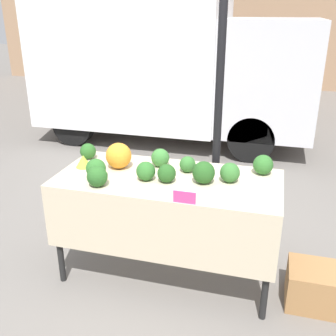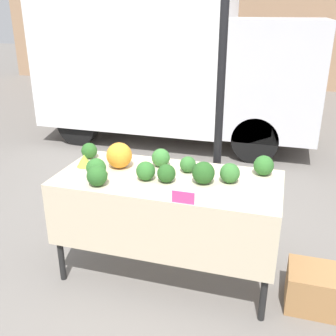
# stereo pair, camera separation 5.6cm
# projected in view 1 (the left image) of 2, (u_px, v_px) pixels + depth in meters

# --- Properties ---
(ground_plane) EXTENTS (40.00, 40.00, 0.00)m
(ground_plane) POSITION_uv_depth(u_px,v_px,m) (168.00, 271.00, 3.42)
(ground_plane) COLOR slate
(tent_pole) EXTENTS (0.07, 0.07, 2.37)m
(tent_pole) POSITION_uv_depth(u_px,v_px,m) (218.00, 125.00, 3.41)
(tent_pole) COLOR black
(tent_pole) RESTS_ON ground_plane
(parked_truck) EXTENTS (4.43, 1.90, 2.64)m
(parked_truck) POSITION_uv_depth(u_px,v_px,m) (165.00, 58.00, 6.45)
(parked_truck) COLOR white
(parked_truck) RESTS_ON ground_plane
(market_table) EXTENTS (1.76, 0.81, 0.89)m
(market_table) POSITION_uv_depth(u_px,v_px,m) (166.00, 195.00, 3.07)
(market_table) COLOR beige
(market_table) RESTS_ON ground_plane
(orange_cauliflower) EXTENTS (0.21, 0.21, 0.21)m
(orange_cauliflower) POSITION_uv_depth(u_px,v_px,m) (119.00, 156.00, 3.23)
(orange_cauliflower) COLOR orange
(orange_cauliflower) RESTS_ON market_table
(romanesco_head) EXTENTS (0.13, 0.13, 0.10)m
(romanesco_head) POSITION_uv_depth(u_px,v_px,m) (83.00, 161.00, 3.27)
(romanesco_head) COLOR #93B238
(romanesco_head) RESTS_ON market_table
(broccoli_head_0) EXTENTS (0.16, 0.16, 0.16)m
(broccoli_head_0) POSITION_uv_depth(u_px,v_px,m) (263.00, 165.00, 3.12)
(broccoli_head_0) COLOR #2D6628
(broccoli_head_0) RESTS_ON market_table
(broccoli_head_1) EXTENTS (0.17, 0.17, 0.17)m
(broccoli_head_1) POSITION_uv_depth(u_px,v_px,m) (204.00, 173.00, 2.95)
(broccoli_head_1) COLOR #23511E
(broccoli_head_1) RESTS_ON market_table
(broccoli_head_2) EXTENTS (0.15, 0.15, 0.15)m
(broccoli_head_2) POSITION_uv_depth(u_px,v_px,m) (230.00, 173.00, 2.98)
(broccoli_head_2) COLOR #336B2D
(broccoli_head_2) RESTS_ON market_table
(broccoli_head_3) EXTENTS (0.14, 0.14, 0.14)m
(broccoli_head_3) POSITION_uv_depth(u_px,v_px,m) (88.00, 151.00, 3.44)
(broccoli_head_3) COLOR #285B23
(broccoli_head_3) RESTS_ON market_table
(broccoli_head_4) EXTENTS (0.16, 0.16, 0.16)m
(broccoli_head_4) POSITION_uv_depth(u_px,v_px,m) (96.00, 169.00, 3.05)
(broccoli_head_4) COLOR #2D6628
(broccoli_head_4) RESTS_ON market_table
(broccoli_head_5) EXTENTS (0.16, 0.16, 0.16)m
(broccoli_head_5) POSITION_uv_depth(u_px,v_px,m) (97.00, 176.00, 2.90)
(broccoli_head_5) COLOR #285B23
(broccoli_head_5) RESTS_ON market_table
(broccoli_head_6) EXTENTS (0.15, 0.15, 0.15)m
(broccoli_head_6) POSITION_uv_depth(u_px,v_px,m) (160.00, 158.00, 3.27)
(broccoli_head_6) COLOR #387533
(broccoli_head_6) RESTS_ON market_table
(broccoli_head_7) EXTENTS (0.15, 0.15, 0.15)m
(broccoli_head_7) POSITION_uv_depth(u_px,v_px,m) (146.00, 171.00, 3.01)
(broccoli_head_7) COLOR #2D6628
(broccoli_head_7) RESTS_ON market_table
(broccoli_head_8) EXTENTS (0.13, 0.13, 0.13)m
(broccoli_head_8) POSITION_uv_depth(u_px,v_px,m) (188.00, 164.00, 3.16)
(broccoli_head_8) COLOR #336B2D
(broccoli_head_8) RESTS_ON market_table
(broccoli_head_9) EXTENTS (0.14, 0.14, 0.14)m
(broccoli_head_9) POSITION_uv_depth(u_px,v_px,m) (167.00, 173.00, 2.97)
(broccoli_head_9) COLOR #23511E
(broccoli_head_9) RESTS_ON market_table
(price_sign) EXTENTS (0.16, 0.01, 0.09)m
(price_sign) POSITION_uv_depth(u_px,v_px,m) (184.00, 197.00, 2.66)
(price_sign) COLOR #E53D84
(price_sign) RESTS_ON market_table
(produce_crate) EXTENTS (0.46, 0.36, 0.31)m
(produce_crate) POSITION_uv_depth(u_px,v_px,m) (318.00, 287.00, 2.99)
(produce_crate) COLOR #9E7042
(produce_crate) RESTS_ON ground_plane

